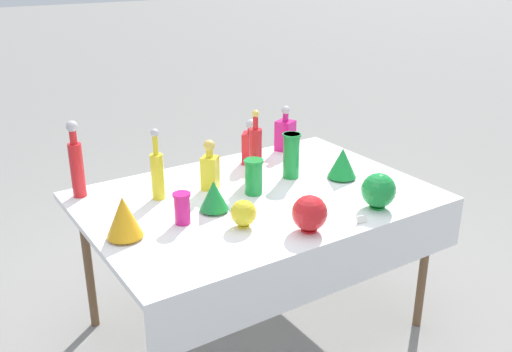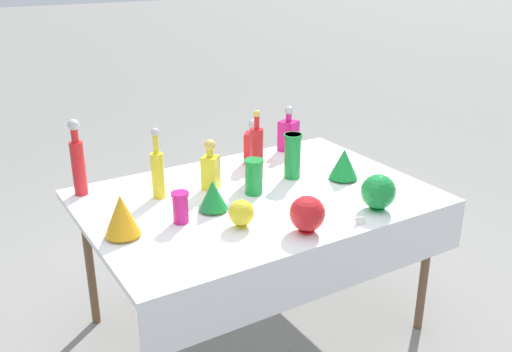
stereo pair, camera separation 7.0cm
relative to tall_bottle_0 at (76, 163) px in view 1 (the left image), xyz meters
name	(u,v)px [view 1 (the left image)]	position (x,y,z in m)	size (l,w,h in m)	color
ground_plane	(256,324)	(0.73, -0.46, -0.93)	(40.00, 40.00, 0.00)	gray
display_table	(259,207)	(0.73, -0.49, -0.22)	(1.65, 1.15, 0.76)	white
tall_bottle_0	(76,163)	(0.00, 0.00, 0.00)	(0.07, 0.07, 0.38)	red
tall_bottle_1	(256,151)	(0.85, -0.27, -0.02)	(0.07, 0.07, 0.37)	red
tall_bottle_2	(157,172)	(0.31, -0.23, -0.04)	(0.06, 0.06, 0.35)	yellow
square_decanter_0	(251,145)	(0.95, -0.06, -0.07)	(0.13, 0.13, 0.25)	red
square_decanter_1	(285,133)	(1.23, 0.01, -0.06)	(0.13, 0.13, 0.27)	#C61972
square_decanter_2	(210,168)	(0.58, -0.27, -0.06)	(0.11, 0.11, 0.26)	yellow
slender_vase_0	(291,155)	(1.01, -0.36, -0.04)	(0.10, 0.10, 0.24)	#198C38
slender_vase_1	(253,176)	(0.72, -0.44, -0.08)	(0.10, 0.10, 0.18)	#198C38
slender_vase_2	(182,207)	(0.29, -0.54, -0.09)	(0.08, 0.08, 0.14)	#C61972
fluted_vase_0	(124,217)	(0.03, -0.54, -0.07)	(0.15, 0.15, 0.19)	orange
fluted_vase_1	(214,196)	(0.46, -0.51, -0.09)	(0.13, 0.13, 0.15)	#198C38
fluted_vase_2	(342,163)	(1.22, -0.52, -0.08)	(0.15, 0.15, 0.17)	#198C38
round_bowl_0	(310,213)	(0.71, -0.90, -0.09)	(0.15, 0.15, 0.16)	red
round_bowl_1	(379,190)	(1.12, -0.89, -0.08)	(0.16, 0.16, 0.17)	#198C38
round_bowl_2	(244,213)	(0.50, -0.71, -0.11)	(0.11, 0.11, 0.12)	yellow
price_tag_left	(362,219)	(0.95, -0.96, -0.15)	(0.05, 0.01, 0.03)	white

